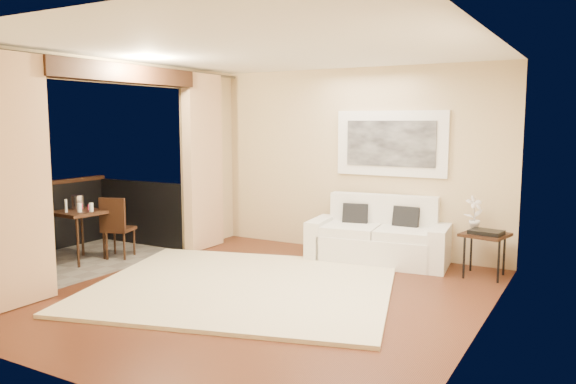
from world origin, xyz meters
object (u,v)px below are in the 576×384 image
Objects in this scene: sofa at (379,239)px; orchid at (474,213)px; bistro_table at (79,217)px; ice_bucket at (78,202)px; balcony_chair_far at (116,223)px; side_table at (485,238)px; balcony_chair_near at (29,224)px.

sofa is 1.33m from orchid.
ice_bucket is (-0.12, 0.09, 0.18)m from bistro_table.
orchid reaches higher than ice_bucket.
ice_bucket is at bearing 12.47° from balcony_chair_far.
side_table is 0.69× the size of balcony_chair_far.
bistro_table is at bearing -156.68° from orchid.
balcony_chair_near reaches higher than balcony_chair_far.
ice_bucket is (0.46, 0.46, 0.28)m from balcony_chair_near.
sofa is at bearing 29.66° from bistro_table.
side_table is 5.39m from bistro_table.
balcony_chair_far is at bearing -159.66° from sofa.
sofa reaches higher than balcony_chair_far.
side_table is (1.42, -0.09, 0.17)m from sofa.
balcony_chair_far reaches higher than bistro_table.
orchid is 4.86m from balcony_chair_far.
balcony_chair_near reaches higher than bistro_table.
orchid is 5.97m from balcony_chair_near.
orchid is 0.48× the size of balcony_chair_near.
side_table is at bearing -37.79° from orchid.
balcony_chair_near is (-5.60, -2.33, 0.04)m from side_table.
balcony_chair_far is at bearing 31.40° from ice_bucket.
balcony_chair_near reaches higher than ice_bucket.
orchid is (1.25, 0.04, 0.45)m from sofa.
ice_bucket reaches higher than bistro_table.
side_table is 0.65× the size of balcony_chair_near.
sofa is 2.24× the size of balcony_chair_far.
balcony_chair_near is at bearing -134.92° from ice_bucket.
sofa is 4.15m from bistro_table.
orchid is (-0.17, 0.13, 0.28)m from side_table.
side_table is 6.06m from balcony_chair_near.
balcony_chair_near reaches higher than side_table.
sofa is at bearing 176.49° from side_table.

